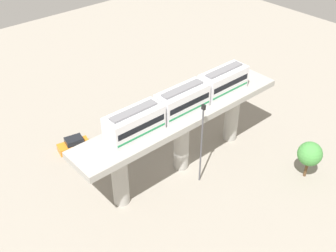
{
  "coord_description": "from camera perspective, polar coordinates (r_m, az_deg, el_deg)",
  "views": [
    {
      "loc": [
        29.34,
        -27.9,
        35.15
      ],
      "look_at": [
        -2.5,
        -0.01,
        5.07
      ],
      "focal_mm": 44.08,
      "sensor_mm": 36.0,
      "label": 1
    }
  ],
  "objects": [
    {
      "name": "ground_plane",
      "position": [
        53.62,
        1.78,
        -5.59
      ],
      "size": [
        120.0,
        120.0,
        0.0
      ],
      "primitive_type": "plane",
      "color": "gray"
    },
    {
      "name": "viaduct",
      "position": [
        49.7,
        1.91,
        -0.07
      ],
      "size": [
        5.2,
        28.85,
        8.46
      ],
      "color": "#A8A59E",
      "rests_on": "ground"
    },
    {
      "name": "train",
      "position": [
        47.66,
        1.98,
        3.51
      ],
      "size": [
        2.64,
        20.5,
        3.24
      ],
      "color": "white",
      "rests_on": "viaduct"
    },
    {
      "name": "parked_car_blue",
      "position": [
        57.1,
        -6.1,
        -1.9
      ],
      "size": [
        2.03,
        4.29,
        1.76
      ],
      "rotation": [
        0.0,
        0.0,
        0.06
      ],
      "color": "#284CB7",
      "rests_on": "ground"
    },
    {
      "name": "parked_car_silver",
      "position": [
        62.79,
        -0.61,
        2.17
      ],
      "size": [
        2.53,
        4.46,
        1.76
      ],
      "rotation": [
        0.0,
        0.0,
        0.18
      ],
      "color": "#B2B5BA",
      "rests_on": "ground"
    },
    {
      "name": "parked_car_orange",
      "position": [
        57.36,
        -12.89,
        -2.51
      ],
      "size": [
        2.61,
        4.48,
        1.76
      ],
      "rotation": [
        0.0,
        0.0,
        -0.2
      ],
      "color": "orange",
      "rests_on": "ground"
    },
    {
      "name": "tree_near_viaduct",
      "position": [
        52.84,
        19.02,
        -3.68
      ],
      "size": [
        3.01,
        3.01,
        5.05
      ],
      "color": "brown",
      "rests_on": "ground"
    },
    {
      "name": "signal_post",
      "position": [
        47.93,
        4.67,
        -2.11
      ],
      "size": [
        0.44,
        0.28,
        11.06
      ],
      "color": "#4C4C51",
      "rests_on": "ground"
    }
  ]
}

